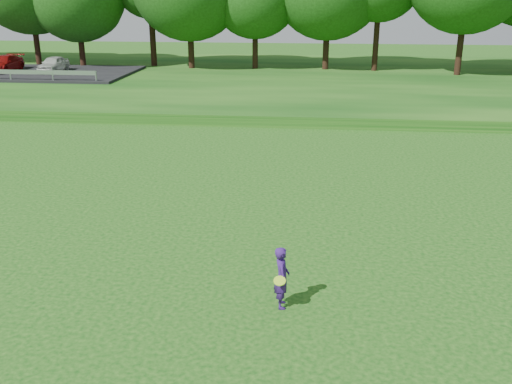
# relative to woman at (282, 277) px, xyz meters

# --- Properties ---
(ground) EXTENTS (140.00, 140.00, 0.00)m
(ground) POSITION_rel_woman_xyz_m (-1.74, -1.30, -0.73)
(ground) COLOR #0C400E
(ground) RESTS_ON ground
(berm) EXTENTS (130.00, 30.00, 0.60)m
(berm) POSITION_rel_woman_xyz_m (-1.74, 32.70, -0.43)
(berm) COLOR #0C400E
(berm) RESTS_ON ground
(walking_path) EXTENTS (130.00, 1.60, 0.04)m
(walking_path) POSITION_rel_woman_xyz_m (-1.74, 18.70, -0.71)
(walking_path) COLOR gray
(walking_path) RESTS_ON ground
(woman) EXTENTS (0.42, 0.72, 1.45)m
(woman) POSITION_rel_woman_xyz_m (0.00, 0.00, 0.00)
(woman) COLOR #38186D
(woman) RESTS_ON ground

